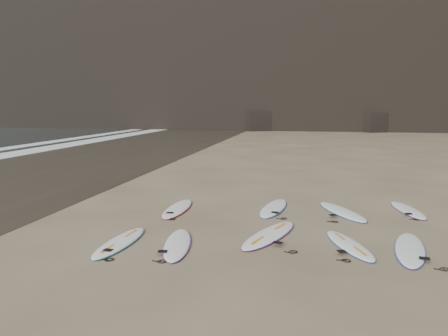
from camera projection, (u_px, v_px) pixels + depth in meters
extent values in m
plane|color=#897559|center=(285.00, 240.00, 10.54)|extent=(240.00, 240.00, 0.00)
cube|color=#383026|center=(43.00, 168.00, 22.68)|extent=(12.00, 200.00, 0.01)
cube|color=black|center=(371.00, 122.00, 52.61)|extent=(4.23, 4.46, 2.33)
cube|color=black|center=(256.00, 121.00, 55.21)|extent=(4.49, 4.76, 2.49)
ellipsoid|color=white|center=(120.00, 242.00, 10.27)|extent=(0.67, 2.48, 0.09)
ellipsoid|color=white|center=(177.00, 244.00, 10.14)|extent=(1.05, 2.51, 0.09)
ellipsoid|color=white|center=(269.00, 234.00, 10.85)|extent=(1.53, 2.83, 0.10)
ellipsoid|color=white|center=(349.00, 245.00, 10.08)|extent=(1.28, 2.35, 0.08)
ellipsoid|color=white|center=(410.00, 249.00, 9.79)|extent=(1.08, 2.66, 0.09)
ellipsoid|color=white|center=(178.00, 208.00, 13.60)|extent=(0.69, 2.61, 0.09)
ellipsoid|color=white|center=(274.00, 208.00, 13.68)|extent=(0.97, 2.70, 0.10)
ellipsoid|color=white|center=(342.00, 211.00, 13.23)|extent=(1.65, 2.64, 0.09)
ellipsoid|color=white|center=(408.00, 210.00, 13.43)|extent=(0.96, 2.41, 0.08)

